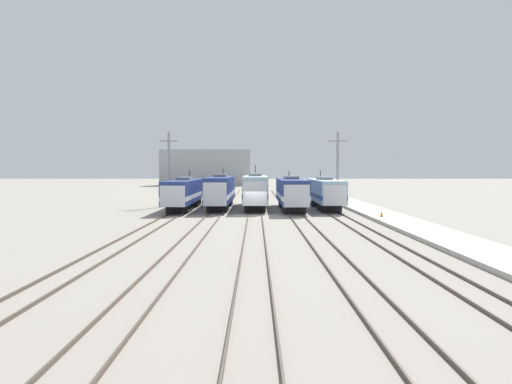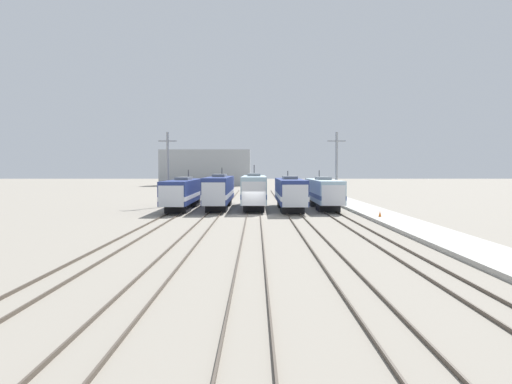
{
  "view_description": "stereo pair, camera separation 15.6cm",
  "coord_description": "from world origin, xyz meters",
  "px_view_note": "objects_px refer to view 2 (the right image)",
  "views": [
    {
      "loc": [
        0.09,
        -52.58,
        4.93
      ],
      "look_at": [
        0.19,
        2.04,
        2.4
      ],
      "focal_mm": 35.0,
      "sensor_mm": 36.0,
      "label": 1
    },
    {
      "loc": [
        0.25,
        -52.58,
        4.93
      ],
      "look_at": [
        0.19,
        2.04,
        2.4
      ],
      "focal_mm": 35.0,
      "sensor_mm": 36.0,
      "label": 2
    }
  ],
  "objects_px": {
    "locomotive_far_right": "(324,192)",
    "catenary_tower_right": "(337,168)",
    "locomotive_center": "(255,190)",
    "catenary_tower_left": "(168,168)",
    "locomotive_center_right": "(291,193)",
    "locomotive_center_left": "(220,191)",
    "traffic_cone": "(381,214)",
    "locomotive_far_left": "(184,193)"
  },
  "relations": [
    {
      "from": "catenary_tower_left",
      "to": "locomotive_far_right",
      "type": "bearing_deg",
      "value": -10.0
    },
    {
      "from": "locomotive_center_right",
      "to": "traffic_cone",
      "type": "xyz_separation_m",
      "value": [
        7.94,
        -11.4,
        -1.51
      ]
    },
    {
      "from": "catenary_tower_left",
      "to": "locomotive_center_left",
      "type": "bearing_deg",
      "value": -24.8
    },
    {
      "from": "locomotive_center",
      "to": "catenary_tower_right",
      "type": "xyz_separation_m",
      "value": [
        10.8,
        3.35,
        2.82
      ]
    },
    {
      "from": "traffic_cone",
      "to": "locomotive_far_right",
      "type": "bearing_deg",
      "value": 104.74
    },
    {
      "from": "locomotive_far_left",
      "to": "locomotive_center",
      "type": "distance_m",
      "value": 8.71
    },
    {
      "from": "locomotive_far_left",
      "to": "locomotive_far_right",
      "type": "height_order",
      "value": "locomotive_far_left"
    },
    {
      "from": "locomotive_center_left",
      "to": "locomotive_center",
      "type": "height_order",
      "value": "locomotive_center"
    },
    {
      "from": "locomotive_center",
      "to": "catenary_tower_left",
      "type": "distance_m",
      "value": 12.14
    },
    {
      "from": "locomotive_center_left",
      "to": "locomotive_center",
      "type": "distance_m",
      "value": 4.32
    },
    {
      "from": "locomotive_center_right",
      "to": "locomotive_far_right",
      "type": "distance_m",
      "value": 4.92
    },
    {
      "from": "traffic_cone",
      "to": "locomotive_center_right",
      "type": "bearing_deg",
      "value": 124.85
    },
    {
      "from": "locomotive_far_left",
      "to": "catenary_tower_right",
      "type": "xyz_separation_m",
      "value": [
        19.44,
        4.49,
        3.03
      ]
    },
    {
      "from": "catenary_tower_right",
      "to": "locomotive_far_left",
      "type": "bearing_deg",
      "value": -166.98
    },
    {
      "from": "locomotive_center_right",
      "to": "locomotive_center_left",
      "type": "bearing_deg",
      "value": 162.97
    },
    {
      "from": "locomotive_far_left",
      "to": "traffic_cone",
      "type": "height_order",
      "value": "locomotive_far_left"
    },
    {
      "from": "locomotive_far_left",
      "to": "locomotive_center_left",
      "type": "height_order",
      "value": "locomotive_center_left"
    },
    {
      "from": "locomotive_far_left",
      "to": "locomotive_center_left",
      "type": "distance_m",
      "value": 4.5
    },
    {
      "from": "locomotive_center",
      "to": "locomotive_center_right",
      "type": "height_order",
      "value": "locomotive_center"
    },
    {
      "from": "locomotive_center_left",
      "to": "traffic_cone",
      "type": "xyz_separation_m",
      "value": [
        16.58,
        -14.05,
        -1.61
      ]
    },
    {
      "from": "locomotive_far_left",
      "to": "locomotive_center_right",
      "type": "xyz_separation_m",
      "value": [
        12.95,
        -1.39,
        0.06
      ]
    },
    {
      "from": "catenary_tower_left",
      "to": "catenary_tower_right",
      "type": "relative_size",
      "value": 1.0
    },
    {
      "from": "locomotive_far_right",
      "to": "traffic_cone",
      "type": "xyz_separation_m",
      "value": [
        3.62,
        -13.77,
        -1.45
      ]
    },
    {
      "from": "locomotive_center_left",
      "to": "catenary_tower_left",
      "type": "relative_size",
      "value": 1.95
    },
    {
      "from": "catenary_tower_right",
      "to": "locomotive_far_right",
      "type": "bearing_deg",
      "value": -121.59
    },
    {
      "from": "locomotive_far_right",
      "to": "catenary_tower_right",
      "type": "height_order",
      "value": "catenary_tower_right"
    },
    {
      "from": "locomotive_center_left",
      "to": "locomotive_far_right",
      "type": "relative_size",
      "value": 1.1
    },
    {
      "from": "catenary_tower_left",
      "to": "catenary_tower_right",
      "type": "bearing_deg",
      "value": 0.0
    },
    {
      "from": "locomotive_center_left",
      "to": "traffic_cone",
      "type": "relative_size",
      "value": 33.3
    },
    {
      "from": "locomotive_far_right",
      "to": "traffic_cone",
      "type": "bearing_deg",
      "value": -75.26
    },
    {
      "from": "locomotive_far_left",
      "to": "locomotive_far_right",
      "type": "xyz_separation_m",
      "value": [
        17.27,
        0.97,
        0.0
      ]
    },
    {
      "from": "catenary_tower_right",
      "to": "catenary_tower_left",
      "type": "bearing_deg",
      "value": 180.0
    },
    {
      "from": "locomotive_center_right",
      "to": "locomotive_far_right",
      "type": "height_order",
      "value": "locomotive_far_right"
    },
    {
      "from": "locomotive_center_left",
      "to": "locomotive_far_right",
      "type": "xyz_separation_m",
      "value": [
        12.95,
        -0.28,
        -0.16
      ]
    },
    {
      "from": "traffic_cone",
      "to": "catenary_tower_left",
      "type": "bearing_deg",
      "value": 143.76
    },
    {
      "from": "locomotive_far_left",
      "to": "locomotive_center",
      "type": "relative_size",
      "value": 1.07
    },
    {
      "from": "locomotive_center",
      "to": "locomotive_far_right",
      "type": "relative_size",
      "value": 1.02
    },
    {
      "from": "locomotive_far_left",
      "to": "catenary_tower_right",
      "type": "height_order",
      "value": "catenary_tower_right"
    },
    {
      "from": "locomotive_center_left",
      "to": "catenary_tower_left",
      "type": "distance_m",
      "value": 8.23
    },
    {
      "from": "locomotive_center_left",
      "to": "locomotive_far_right",
      "type": "height_order",
      "value": "locomotive_center_left"
    },
    {
      "from": "locomotive_far_right",
      "to": "locomotive_center_right",
      "type": "bearing_deg",
      "value": -151.32
    },
    {
      "from": "locomotive_center_left",
      "to": "locomotive_center",
      "type": "relative_size",
      "value": 1.08
    }
  ]
}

